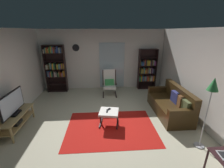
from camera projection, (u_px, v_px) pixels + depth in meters
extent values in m
plane|color=#BAB499|center=(105.00, 123.00, 4.34)|extent=(7.02, 7.02, 0.00)
cube|color=silver|center=(103.00, 60.00, 6.63)|extent=(5.60, 0.06, 2.60)
cube|color=silver|center=(203.00, 78.00, 4.08)|extent=(0.06, 6.00, 2.60)
cube|color=silver|center=(112.00, 66.00, 6.68)|extent=(1.10, 0.01, 2.00)
cube|color=red|center=(111.00, 128.00, 4.11)|extent=(2.40, 1.72, 0.01)
cube|color=tan|center=(15.00, 115.00, 3.93)|extent=(0.46, 1.24, 0.02)
cube|color=tan|center=(17.00, 122.00, 4.01)|extent=(0.42, 1.18, 0.02)
cylinder|color=tan|center=(12.00, 135.00, 3.48)|extent=(0.05, 0.05, 0.43)
cylinder|color=tan|center=(33.00, 111.00, 4.56)|extent=(0.05, 0.05, 0.43)
cylinder|color=tan|center=(20.00, 111.00, 4.53)|extent=(0.05, 0.05, 0.43)
cube|color=black|center=(15.00, 123.00, 3.91)|extent=(0.28, 0.28, 0.07)
cube|color=black|center=(15.00, 113.00, 3.92)|extent=(0.20, 0.32, 0.05)
cube|color=black|center=(12.00, 103.00, 3.82)|extent=(0.04, 1.01, 0.57)
cube|color=silver|center=(13.00, 103.00, 3.82)|extent=(0.01, 0.95, 0.51)
cube|color=black|center=(46.00, 69.00, 6.29)|extent=(0.02, 0.30, 1.99)
cube|color=black|center=(65.00, 69.00, 6.34)|extent=(0.02, 0.30, 1.99)
cube|color=black|center=(57.00, 68.00, 6.45)|extent=(0.82, 0.02, 1.99)
cube|color=black|center=(59.00, 91.00, 6.64)|extent=(0.79, 0.28, 0.02)
cube|color=black|center=(58.00, 84.00, 6.54)|extent=(0.79, 0.28, 0.02)
cube|color=black|center=(57.00, 77.00, 6.43)|extent=(0.79, 0.28, 0.02)
cube|color=black|center=(56.00, 69.00, 6.31)|extent=(0.79, 0.28, 0.02)
cube|color=black|center=(55.00, 61.00, 6.20)|extent=(0.79, 0.28, 0.02)
cube|color=black|center=(54.00, 53.00, 6.09)|extent=(0.79, 0.28, 0.02)
cube|color=black|center=(53.00, 45.00, 5.99)|extent=(0.79, 0.28, 0.02)
cube|color=teal|center=(48.00, 74.00, 6.37)|extent=(0.04, 0.11, 0.24)
cube|color=beige|center=(49.00, 74.00, 6.36)|extent=(0.02, 0.11, 0.20)
cube|color=#2F56A3|center=(50.00, 74.00, 6.36)|extent=(0.03, 0.23, 0.25)
cube|color=red|center=(50.00, 74.00, 6.36)|extent=(0.02, 0.19, 0.21)
cube|color=gold|center=(51.00, 74.00, 6.37)|extent=(0.02, 0.16, 0.22)
cube|color=#3F8349|center=(52.00, 74.00, 6.38)|extent=(0.02, 0.23, 0.25)
cube|color=#1B2C34|center=(53.00, 75.00, 6.41)|extent=(0.04, 0.14, 0.15)
cube|color=brown|center=(54.00, 73.00, 6.38)|extent=(0.03, 0.12, 0.26)
cube|color=beige|center=(55.00, 74.00, 6.37)|extent=(0.04, 0.19, 0.21)
cube|color=beige|center=(57.00, 75.00, 6.41)|extent=(0.04, 0.17, 0.15)
cube|color=#242826|center=(57.00, 74.00, 6.37)|extent=(0.02, 0.17, 0.21)
cube|color=#3F8642|center=(59.00, 75.00, 6.41)|extent=(0.04, 0.18, 0.15)
cube|color=brown|center=(60.00, 74.00, 6.39)|extent=(0.02, 0.21, 0.24)
cube|color=red|center=(61.00, 74.00, 6.42)|extent=(0.03, 0.12, 0.19)
cube|color=orange|center=(62.00, 74.00, 6.42)|extent=(0.04, 0.15, 0.16)
cube|color=#954490|center=(63.00, 75.00, 6.41)|extent=(0.04, 0.20, 0.16)
cube|color=olive|center=(63.00, 73.00, 6.38)|extent=(0.02, 0.23, 0.26)
cube|color=orange|center=(64.00, 73.00, 6.40)|extent=(0.03, 0.19, 0.26)
cube|color=#BFB59D|center=(47.00, 67.00, 6.27)|extent=(0.03, 0.22, 0.18)
cube|color=beige|center=(48.00, 67.00, 6.26)|extent=(0.04, 0.13, 0.16)
cube|color=brown|center=(49.00, 67.00, 6.26)|extent=(0.03, 0.16, 0.18)
cube|color=#3B844B|center=(50.00, 66.00, 6.27)|extent=(0.02, 0.13, 0.25)
cube|color=beige|center=(51.00, 66.00, 6.26)|extent=(0.03, 0.14, 0.27)
cube|color=#3B68A4|center=(51.00, 67.00, 6.26)|extent=(0.02, 0.22, 0.21)
cube|color=#3D8145|center=(52.00, 66.00, 6.28)|extent=(0.04, 0.19, 0.23)
cube|color=orange|center=(53.00, 66.00, 6.25)|extent=(0.04, 0.23, 0.25)
cube|color=#3A7D45|center=(55.00, 66.00, 6.29)|extent=(0.04, 0.24, 0.25)
cube|color=black|center=(56.00, 67.00, 6.28)|extent=(0.03, 0.23, 0.19)
cube|color=#9D4183|center=(57.00, 66.00, 6.29)|extent=(0.03, 0.12, 0.21)
cube|color=gold|center=(58.00, 66.00, 6.26)|extent=(0.04, 0.23, 0.21)
cube|color=teal|center=(59.00, 67.00, 6.30)|extent=(0.04, 0.18, 0.19)
cube|color=slate|center=(60.00, 66.00, 6.27)|extent=(0.03, 0.20, 0.22)
cube|color=#984785|center=(61.00, 67.00, 6.28)|extent=(0.02, 0.15, 0.18)
cube|color=gold|center=(62.00, 66.00, 6.29)|extent=(0.03, 0.11, 0.23)
cube|color=brown|center=(63.00, 66.00, 6.31)|extent=(0.04, 0.19, 0.24)
cube|color=gold|center=(64.00, 66.00, 6.29)|extent=(0.03, 0.21, 0.21)
cube|color=beige|center=(44.00, 51.00, 6.03)|extent=(0.02, 0.24, 0.16)
cube|color=#356DB0|center=(45.00, 50.00, 6.04)|extent=(0.04, 0.11, 0.21)
cube|color=#989837|center=(46.00, 50.00, 6.05)|extent=(0.04, 0.22, 0.21)
cube|color=red|center=(47.00, 50.00, 6.04)|extent=(0.03, 0.17, 0.22)
cube|color=#A09035|center=(49.00, 51.00, 6.06)|extent=(0.04, 0.20, 0.18)
cube|color=#347E43|center=(50.00, 50.00, 6.04)|extent=(0.03, 0.15, 0.24)
cube|color=gold|center=(51.00, 50.00, 6.04)|extent=(0.04, 0.10, 0.26)
cube|color=#579591|center=(52.00, 51.00, 6.06)|extent=(0.02, 0.18, 0.17)
cube|color=#5C9FA1|center=(53.00, 50.00, 6.06)|extent=(0.03, 0.22, 0.27)
cube|color=red|center=(54.00, 50.00, 6.04)|extent=(0.03, 0.18, 0.24)
cube|color=brown|center=(55.00, 50.00, 6.06)|extent=(0.04, 0.20, 0.23)
cube|color=#2A63B5|center=(56.00, 51.00, 6.07)|extent=(0.03, 0.11, 0.15)
cube|color=#3E54AF|center=(57.00, 50.00, 6.05)|extent=(0.04, 0.14, 0.27)
cube|color=#3268A6|center=(58.00, 50.00, 6.06)|extent=(0.02, 0.10, 0.21)
cube|color=beige|center=(60.00, 50.00, 6.08)|extent=(0.04, 0.20, 0.22)
cube|color=#3C62A8|center=(61.00, 50.00, 6.09)|extent=(0.04, 0.19, 0.20)
cube|color=brown|center=(62.00, 50.00, 6.09)|extent=(0.03, 0.12, 0.23)
cube|color=black|center=(139.00, 70.00, 6.65)|extent=(0.02, 0.30, 1.79)
cube|color=black|center=(156.00, 69.00, 6.70)|extent=(0.02, 0.30, 1.79)
cube|color=black|center=(146.00, 69.00, 6.81)|extent=(0.79, 0.02, 1.79)
cube|color=black|center=(146.00, 88.00, 6.97)|extent=(0.75, 0.28, 0.02)
cube|color=black|center=(146.00, 81.00, 6.86)|extent=(0.75, 0.28, 0.02)
cube|color=black|center=(147.00, 73.00, 6.74)|extent=(0.75, 0.28, 0.02)
cube|color=black|center=(147.00, 65.00, 6.62)|extent=(0.75, 0.28, 0.02)
cube|color=black|center=(148.00, 57.00, 6.50)|extent=(0.75, 0.28, 0.02)
cube|color=black|center=(149.00, 49.00, 6.38)|extent=(0.75, 0.28, 0.02)
cube|color=#2B69AF|center=(139.00, 79.00, 6.80)|extent=(0.02, 0.13, 0.15)
cube|color=#2E803C|center=(139.00, 78.00, 6.81)|extent=(0.03, 0.23, 0.24)
cube|color=green|center=(140.00, 79.00, 6.80)|extent=(0.04, 0.22, 0.20)
cube|color=orange|center=(141.00, 78.00, 6.80)|extent=(0.04, 0.24, 0.27)
cube|color=#3D8352|center=(142.00, 78.00, 6.81)|extent=(0.02, 0.11, 0.23)
cube|color=#345BB9|center=(143.00, 78.00, 6.81)|extent=(0.02, 0.17, 0.21)
cube|color=#3563A5|center=(143.00, 78.00, 6.82)|extent=(0.03, 0.19, 0.24)
cube|color=red|center=(144.00, 79.00, 6.82)|extent=(0.02, 0.16, 0.19)
cube|color=#589C90|center=(145.00, 79.00, 6.84)|extent=(0.04, 0.14, 0.18)
cube|color=#55968E|center=(146.00, 79.00, 6.81)|extent=(0.04, 0.13, 0.21)
cube|color=brown|center=(146.00, 78.00, 6.81)|extent=(0.03, 0.11, 0.23)
cube|color=#CA3E38|center=(147.00, 78.00, 6.82)|extent=(0.04, 0.19, 0.23)
cube|color=orange|center=(148.00, 79.00, 6.83)|extent=(0.04, 0.14, 0.15)
cube|color=brown|center=(149.00, 78.00, 6.81)|extent=(0.03, 0.18, 0.25)
cube|color=beige|center=(150.00, 79.00, 6.82)|extent=(0.04, 0.21, 0.17)
cube|color=beige|center=(151.00, 78.00, 6.83)|extent=(0.04, 0.24, 0.23)
cube|color=#8C358D|center=(152.00, 78.00, 6.82)|extent=(0.02, 0.18, 0.25)
cube|color=orange|center=(153.00, 78.00, 6.83)|extent=(0.04, 0.24, 0.24)
cube|color=gold|center=(139.00, 70.00, 6.68)|extent=(0.03, 0.11, 0.25)
cube|color=#252923|center=(140.00, 71.00, 6.67)|extent=(0.03, 0.13, 0.19)
cube|color=#979F31|center=(141.00, 71.00, 6.67)|extent=(0.04, 0.15, 0.19)
cube|color=#A88F3F|center=(142.00, 71.00, 6.69)|extent=(0.03, 0.23, 0.22)
cube|color=#A48E2D|center=(143.00, 71.00, 6.68)|extent=(0.03, 0.18, 0.19)
cube|color=teal|center=(144.00, 70.00, 6.69)|extent=(0.04, 0.20, 0.25)
cube|color=gold|center=(145.00, 72.00, 6.69)|extent=(0.04, 0.21, 0.15)
cube|color=red|center=(146.00, 71.00, 6.68)|extent=(0.02, 0.16, 0.21)
cube|color=brown|center=(147.00, 71.00, 6.70)|extent=(0.04, 0.18, 0.22)
cube|color=#9C9B37|center=(148.00, 71.00, 6.68)|extent=(0.03, 0.11, 0.25)
cube|color=#3166AB|center=(149.00, 71.00, 6.71)|extent=(0.04, 0.13, 0.16)
cube|color=beige|center=(150.00, 71.00, 6.69)|extent=(0.04, 0.17, 0.24)
cube|color=#2F222A|center=(151.00, 71.00, 6.72)|extent=(0.04, 0.20, 0.19)
cube|color=#89458C|center=(152.00, 70.00, 6.72)|extent=(0.03, 0.20, 0.25)
cube|color=teal|center=(153.00, 71.00, 6.72)|extent=(0.04, 0.11, 0.18)
cube|color=#302832|center=(154.00, 71.00, 6.71)|extent=(0.04, 0.17, 0.19)
cube|color=brown|center=(140.00, 63.00, 6.54)|extent=(0.02, 0.20, 0.26)
cube|color=black|center=(140.00, 63.00, 6.57)|extent=(0.04, 0.11, 0.19)
cube|color=teal|center=(142.00, 64.00, 6.58)|extent=(0.03, 0.14, 0.16)
cube|color=blue|center=(143.00, 64.00, 6.56)|extent=(0.04, 0.20, 0.15)
cube|color=brown|center=(144.00, 63.00, 6.55)|extent=(0.04, 0.19, 0.23)
cube|color=#D73A38|center=(145.00, 63.00, 6.58)|extent=(0.04, 0.11, 0.25)
cube|color=#242927|center=(146.00, 62.00, 6.57)|extent=(0.02, 0.18, 0.26)
cube|color=#A49A33|center=(147.00, 63.00, 6.57)|extent=(0.04, 0.20, 0.21)
cube|color=gold|center=(148.00, 63.00, 6.58)|extent=(0.03, 0.20, 0.22)
cube|color=gold|center=(149.00, 63.00, 6.60)|extent=(0.04, 0.23, 0.22)
cube|color=#8F338F|center=(150.00, 63.00, 6.60)|extent=(0.02, 0.20, 0.16)
cube|color=#242B2C|center=(151.00, 63.00, 6.59)|extent=(0.04, 0.16, 0.23)
cube|color=brown|center=(152.00, 63.00, 6.58)|extent=(0.02, 0.14, 0.24)
cube|color=#418C3F|center=(153.00, 63.00, 6.62)|extent=(0.02, 0.12, 0.17)
cube|color=beige|center=(154.00, 63.00, 6.61)|extent=(0.03, 0.14, 0.22)
cube|color=#8C3A8D|center=(155.00, 63.00, 6.59)|extent=(0.04, 0.20, 0.19)
cube|color=#392711|center=(168.00, 108.00, 4.78)|extent=(0.81, 1.81, 0.40)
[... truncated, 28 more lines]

